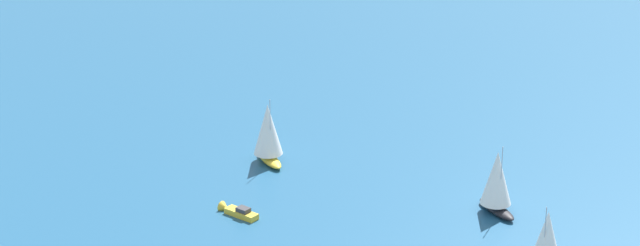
% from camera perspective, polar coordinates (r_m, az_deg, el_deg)
% --- Properties ---
extents(sailboat_near_centre, '(8.66, 8.42, 12.18)m').
position_cam_1_polar(sailboat_near_centre, '(196.01, 8.62, -2.84)').
color(sailboat_near_centre, black).
rests_on(sailboat_near_centre, ground_plane).
extents(motorboat_offshore, '(7.83, 4.27, 2.21)m').
position_cam_1_polar(motorboat_offshore, '(195.37, -4.09, -4.32)').
color(motorboat_offshore, gold).
rests_on(motorboat_offshore, ground_plane).
extents(sailboat_trailing, '(5.32, 8.40, 10.44)m').
position_cam_1_polar(sailboat_trailing, '(179.56, 11.00, -5.58)').
color(sailboat_trailing, '#9E9993').
rests_on(sailboat_trailing, ground_plane).
extents(sailboat_mid_cluster, '(8.74, 8.96, 12.61)m').
position_cam_1_polar(sailboat_mid_cluster, '(214.04, -2.55, -0.47)').
color(sailboat_mid_cluster, gold).
rests_on(sailboat_mid_cluster, ground_plane).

